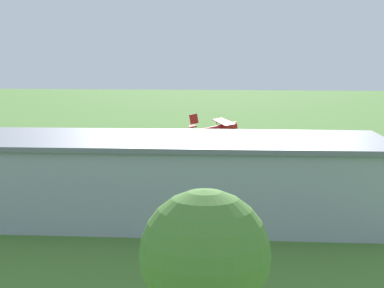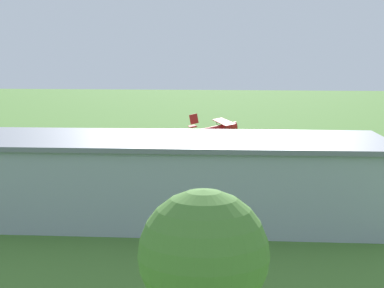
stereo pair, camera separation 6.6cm
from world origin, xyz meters
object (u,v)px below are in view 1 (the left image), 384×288
Objects in this scene: person_near_hangar_door at (329,175)px; person_walking_on_apron at (361,170)px; person_watching_takeoff at (379,185)px; person_at_fence_line at (295,168)px; tree_behind_hangar_left at (205,255)px; hangar at (122,176)px; biplane at (216,129)px; person_by_parked_cars at (19,164)px.

person_walking_on_apron reaches higher than person_near_hangar_door.
person_at_fence_line reaches higher than person_watching_takeoff.
tree_behind_hangar_left reaches higher than person_walking_on_apron.
person_near_hangar_door is (-17.14, -15.90, -2.35)m from hangar.
hangar is 23.85m from person_watching_takeoff.
person_watching_takeoff is 0.24× the size of tree_behind_hangar_left.
hangar is at bearing 53.82° from person_at_fence_line.
hangar is at bearing 42.58° from person_walking_on_apron.
biplane is 6.18× the size of person_near_hangar_door.
person_by_parked_cars is at bearing -3.15° from person_near_hangar_door.
person_watching_takeoff is 6.55m from person_near_hangar_door.
person_at_fence_line is at bearing 121.12° from biplane.
tree_behind_hangar_left reaches higher than biplane.
person_watching_takeoff is at bearing 124.87° from biplane.
tree_behind_hangar_left is at bearing 74.89° from person_walking_on_apron.
person_watching_takeoff is at bearing 128.06° from person_near_hangar_door.
tree_behind_hangar_left reaches higher than person_by_parked_cars.
person_walking_on_apron is at bearing -138.73° from person_near_hangar_door.
person_walking_on_apron is at bearing -137.42° from hangar.
person_watching_takeoff is at bearing 93.27° from person_walking_on_apron.
hangar is 28.21m from person_walking_on_apron.
hangar is at bearing 132.68° from person_by_parked_cars.
person_near_hangar_door is at bearing 176.85° from person_by_parked_cars.
hangar reaches higher than person_by_parked_cars.
person_by_parked_cars is at bearing -58.19° from tree_behind_hangar_left.
person_by_parked_cars is at bearing 41.72° from biplane.
person_watching_takeoff reaches higher than person_near_hangar_door.
tree_behind_hangar_left reaches higher than person_watching_takeoff.
hangar is 5.70× the size of tree_behind_hangar_left.
hangar reaches higher than person_at_fence_line.
hangar is 26.79× the size of person_near_hangar_door.
hangar is 35.90m from biplane.
person_watching_takeoff reaches higher than person_by_parked_cars.
biplane is at bearing -138.28° from person_by_parked_cars.
person_near_hangar_door is 40.38m from tree_behind_hangar_left.
person_at_fence_line reaches higher than person_walking_on_apron.
person_near_hangar_door is 4.49m from person_at_fence_line.
person_near_hangar_door is 4.74m from person_walking_on_apron.
person_watching_takeoff is at bearing -153.10° from hangar.
hangar is 23.62m from person_at_fence_line.
person_walking_on_apron is (-6.82, -0.04, -0.08)m from person_at_fence_line.
hangar is at bearing 26.90° from person_watching_takeoff.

